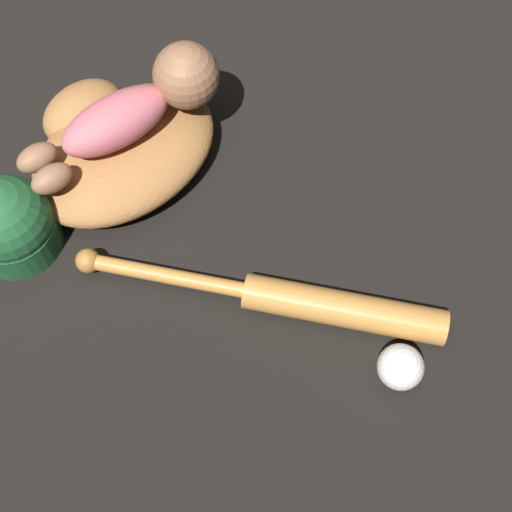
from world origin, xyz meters
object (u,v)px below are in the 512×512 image
(baby_figure, at_px, (142,104))
(baseball, at_px, (401,367))
(baseball_bat, at_px, (305,302))
(baseball_cap, at_px, (9,224))
(baseball_glove, at_px, (117,146))

(baby_figure, xyz_separation_m, baseball, (0.07, -0.59, -0.11))
(baseball_bat, distance_m, baseball, 0.18)
(baby_figure, relative_size, baseball_cap, 1.71)
(baseball_glove, height_order, baseball_cap, baseball_cap)
(baseball_cap, bearing_deg, baseball_glove, 7.97)
(baseball_bat, height_order, baseball_cap, baseball_cap)
(baseball_bat, distance_m, baseball_cap, 0.51)
(baseball_glove, bearing_deg, baseball, -78.50)
(baby_figure, distance_m, baseball_bat, 0.43)
(baseball_bat, xyz_separation_m, baseball_cap, (-0.31, 0.40, 0.03))
(baseball_glove, bearing_deg, baseball_bat, -79.64)
(baseball_glove, xyz_separation_m, baby_figure, (0.06, -0.02, 0.10))
(baby_figure, relative_size, baseball, 5.11)
(baseball_bat, xyz_separation_m, baseball, (0.04, -0.18, 0.01))
(baby_figure, distance_m, baseball_cap, 0.30)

